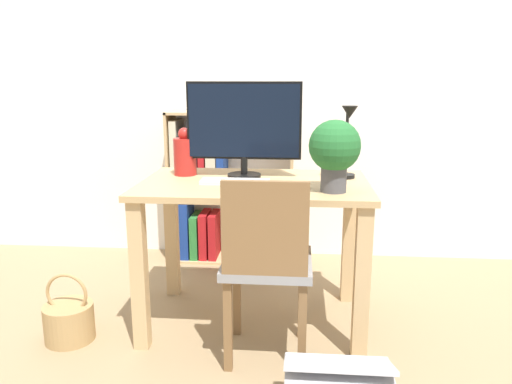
{
  "coord_description": "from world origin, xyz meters",
  "views": [
    {
      "loc": [
        0.22,
        -2.44,
        1.28
      ],
      "look_at": [
        0.0,
        0.1,
        0.69
      ],
      "focal_mm": 35.0,
      "sensor_mm": 36.0,
      "label": 1
    }
  ],
  "objects_px": {
    "vase": "(185,155)",
    "potted_plant": "(335,150)",
    "monitor": "(244,124)",
    "bookshelf": "(209,189)",
    "keyboard": "(235,181)",
    "basket": "(69,320)",
    "desk_lamp": "(348,135)",
    "chair": "(267,261)"
  },
  "relations": [
    {
      "from": "vase",
      "to": "bookshelf",
      "type": "xyz_separation_m",
      "value": [
        -0.02,
        0.77,
        -0.36
      ]
    },
    {
      "from": "desk_lamp",
      "to": "chair",
      "type": "distance_m",
      "value": 0.78
    },
    {
      "from": "desk_lamp",
      "to": "basket",
      "type": "relative_size",
      "value": 1.08
    },
    {
      "from": "keyboard",
      "to": "bookshelf",
      "type": "relative_size",
      "value": 0.33
    },
    {
      "from": "vase",
      "to": "bookshelf",
      "type": "bearing_deg",
      "value": 91.41
    },
    {
      "from": "basket",
      "to": "bookshelf",
      "type": "bearing_deg",
      "value": 67.47
    },
    {
      "from": "desk_lamp",
      "to": "keyboard",
      "type": "bearing_deg",
      "value": -167.35
    },
    {
      "from": "monitor",
      "to": "vase",
      "type": "height_order",
      "value": "monitor"
    },
    {
      "from": "potted_plant",
      "to": "bookshelf",
      "type": "height_order",
      "value": "potted_plant"
    },
    {
      "from": "vase",
      "to": "bookshelf",
      "type": "relative_size",
      "value": 0.24
    },
    {
      "from": "vase",
      "to": "chair",
      "type": "distance_m",
      "value": 0.8
    },
    {
      "from": "desk_lamp",
      "to": "basket",
      "type": "distance_m",
      "value": 1.66
    },
    {
      "from": "chair",
      "to": "basket",
      "type": "distance_m",
      "value": 1.06
    },
    {
      "from": "desk_lamp",
      "to": "vase",
      "type": "bearing_deg",
      "value": 175.55
    },
    {
      "from": "vase",
      "to": "basket",
      "type": "relative_size",
      "value": 0.73
    },
    {
      "from": "vase",
      "to": "desk_lamp",
      "type": "relative_size",
      "value": 0.67
    },
    {
      "from": "vase",
      "to": "desk_lamp",
      "type": "distance_m",
      "value": 0.86
    },
    {
      "from": "bookshelf",
      "to": "basket",
      "type": "xyz_separation_m",
      "value": [
        -0.49,
        -1.19,
        -0.41
      ]
    },
    {
      "from": "vase",
      "to": "basket",
      "type": "distance_m",
      "value": 1.02
    },
    {
      "from": "bookshelf",
      "to": "basket",
      "type": "bearing_deg",
      "value": -112.53
    },
    {
      "from": "monitor",
      "to": "desk_lamp",
      "type": "height_order",
      "value": "monitor"
    },
    {
      "from": "potted_plant",
      "to": "bookshelf",
      "type": "distance_m",
      "value": 1.43
    },
    {
      "from": "bookshelf",
      "to": "basket",
      "type": "distance_m",
      "value": 1.35
    },
    {
      "from": "vase",
      "to": "potted_plant",
      "type": "height_order",
      "value": "potted_plant"
    },
    {
      "from": "vase",
      "to": "chair",
      "type": "bearing_deg",
      "value": -47.61
    },
    {
      "from": "monitor",
      "to": "desk_lamp",
      "type": "distance_m",
      "value": 0.53
    },
    {
      "from": "monitor",
      "to": "chair",
      "type": "xyz_separation_m",
      "value": [
        0.15,
        -0.49,
        -0.56
      ]
    },
    {
      "from": "keyboard",
      "to": "potted_plant",
      "type": "relative_size",
      "value": 1.04
    },
    {
      "from": "monitor",
      "to": "potted_plant",
      "type": "bearing_deg",
      "value": -34.65
    },
    {
      "from": "desk_lamp",
      "to": "potted_plant",
      "type": "xyz_separation_m",
      "value": [
        -0.08,
        -0.27,
        -0.03
      ]
    },
    {
      "from": "desk_lamp",
      "to": "basket",
      "type": "height_order",
      "value": "desk_lamp"
    },
    {
      "from": "monitor",
      "to": "potted_plant",
      "type": "height_order",
      "value": "monitor"
    },
    {
      "from": "keyboard",
      "to": "basket",
      "type": "bearing_deg",
      "value": -163.99
    },
    {
      "from": "keyboard",
      "to": "basket",
      "type": "xyz_separation_m",
      "value": [
        -0.8,
        -0.23,
        -0.67
      ]
    },
    {
      "from": "monitor",
      "to": "bookshelf",
      "type": "bearing_deg",
      "value": 113.07
    },
    {
      "from": "vase",
      "to": "monitor",
      "type": "bearing_deg",
      "value": -5.45
    },
    {
      "from": "basket",
      "to": "potted_plant",
      "type": "bearing_deg",
      "value": 3.75
    },
    {
      "from": "chair",
      "to": "bookshelf",
      "type": "height_order",
      "value": "bookshelf"
    },
    {
      "from": "keyboard",
      "to": "bookshelf",
      "type": "bearing_deg",
      "value": 107.99
    },
    {
      "from": "vase",
      "to": "desk_lamp",
      "type": "xyz_separation_m",
      "value": [
        0.85,
        -0.07,
        0.12
      ]
    },
    {
      "from": "potted_plant",
      "to": "chair",
      "type": "xyz_separation_m",
      "value": [
        -0.29,
        -0.18,
        -0.47
      ]
    },
    {
      "from": "monitor",
      "to": "basket",
      "type": "xyz_separation_m",
      "value": [
        -0.83,
        -0.39,
        -0.94
      ]
    }
  ]
}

